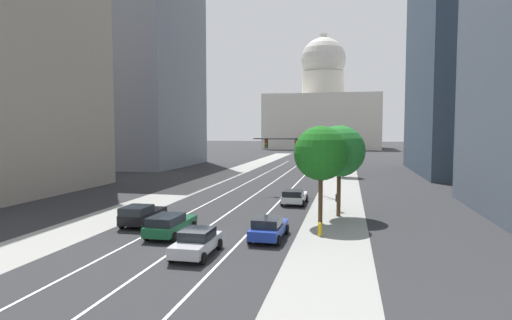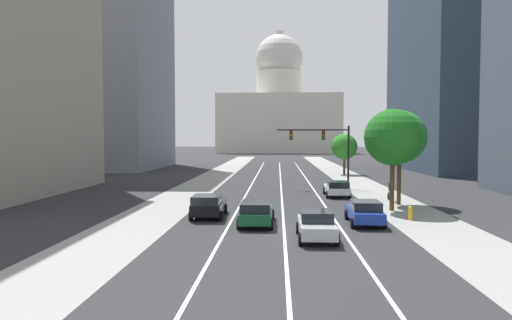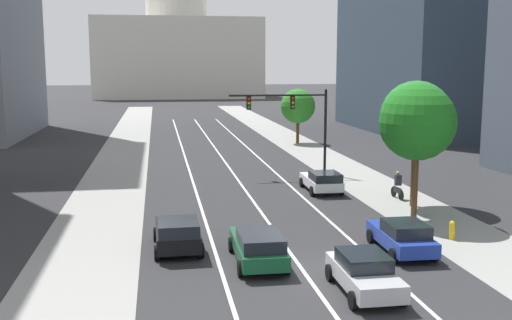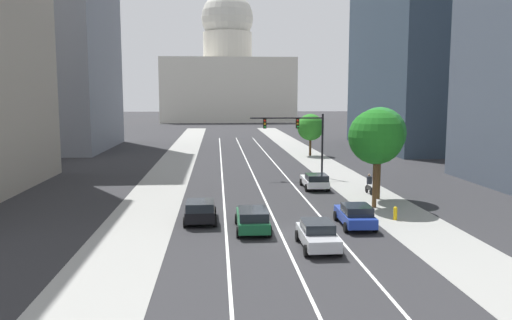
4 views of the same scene
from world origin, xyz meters
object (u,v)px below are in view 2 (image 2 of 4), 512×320
object	(u,v)px
capitol_building	(279,112)
car_green	(256,212)
fire_hydrant	(410,213)
street_tree_mid_right	(344,147)
street_tree_near_right	(400,137)
street_tree_far_right	(393,138)
car_black	(208,205)
cyclist	(391,191)
traffic_signal_mast	(325,143)
car_silver	(316,225)
car_blue	(365,212)
car_white	(337,188)

from	to	relation	value
capitol_building	car_green	distance (m)	139.42
fire_hydrant	street_tree_mid_right	size ratio (longest dim) A/B	0.16
street_tree_near_right	street_tree_far_right	xyz separation A→B (m)	(-1.26, -3.01, -0.03)
car_black	cyclist	bearing A→B (deg)	-59.26
street_tree_mid_right	traffic_signal_mast	bearing A→B (deg)	-103.79
street_tree_mid_right	cyclist	bearing A→B (deg)	-90.21
traffic_signal_mast	street_tree_mid_right	world-z (taller)	traffic_signal_mast
cyclist	street_tree_mid_right	xyz separation A→B (m)	(0.10, 27.48, 3.06)
car_silver	street_tree_mid_right	distance (m)	42.89
traffic_signal_mast	street_tree_near_right	xyz separation A→B (m)	(4.56, -11.01, 0.60)
fire_hydrant	street_tree_mid_right	bearing A→B (deg)	88.41
traffic_signal_mast	cyclist	xyz separation A→B (m)	(4.43, -9.02, -3.79)
car_black	traffic_signal_mast	world-z (taller)	traffic_signal_mast
street_tree_near_right	car_black	bearing A→B (deg)	-155.01
car_silver	street_tree_near_right	world-z (taller)	street_tree_near_right
car_blue	street_tree_far_right	distance (m)	7.55
traffic_signal_mast	fire_hydrant	size ratio (longest dim) A/B	8.08
car_blue	street_tree_far_right	bearing A→B (deg)	-26.81
car_green	street_tree_mid_right	bearing A→B (deg)	-14.86
capitol_building	cyclist	bearing A→B (deg)	-86.02
capitol_building	street_tree_near_right	distance (m)	130.49
cyclist	street_tree_mid_right	world-z (taller)	street_tree_mid_right
street_tree_far_right	car_blue	bearing A→B (deg)	-118.43
fire_hydrant	cyclist	world-z (taller)	cyclist
cyclist	street_tree_far_right	world-z (taller)	street_tree_far_right
capitol_building	car_green	size ratio (longest dim) A/B	8.88
car_black	traffic_signal_mast	bearing A→B (deg)	-28.95
car_white	car_green	bearing A→B (deg)	155.37
capitol_building	car_white	world-z (taller)	capitol_building
car_black	street_tree_near_right	world-z (taller)	street_tree_near_right
cyclist	street_tree_mid_right	distance (m)	27.65
capitol_building	car_blue	world-z (taller)	capitol_building
capitol_building	street_tree_near_right	size ratio (longest dim) A/B	5.86
car_green	street_tree_far_right	distance (m)	11.94
cyclist	capitol_building	bearing A→B (deg)	0.48
car_black	traffic_signal_mast	xyz separation A→B (m)	(9.34, 17.49, 3.83)
car_green	street_tree_near_right	xyz separation A→B (m)	(10.65, 8.89, 4.46)
street_tree_near_right	car_blue	bearing A→B (deg)	-116.41
capitol_building	car_silver	bearing A→B (deg)	-89.35
street_tree_near_right	street_tree_far_right	size ratio (longest dim) A/B	1.01
car_green	street_tree_near_right	world-z (taller)	street_tree_near_right
car_black	fire_hydrant	bearing A→B (deg)	-92.54
car_silver	street_tree_mid_right	xyz separation A→B (m)	(7.38, 42.13, 3.16)
car_green	street_tree_far_right	size ratio (longest dim) A/B	0.67
car_green	car_silver	world-z (taller)	car_green
capitol_building	cyclist	distance (m)	128.89
traffic_signal_mast	cyclist	size ratio (longest dim) A/B	4.28
car_silver	cyclist	xyz separation A→B (m)	(7.28, 14.65, 0.09)
car_white	cyclist	xyz separation A→B (m)	(4.04, -2.77, 0.11)
capitol_building	street_tree_mid_right	distance (m)	101.32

